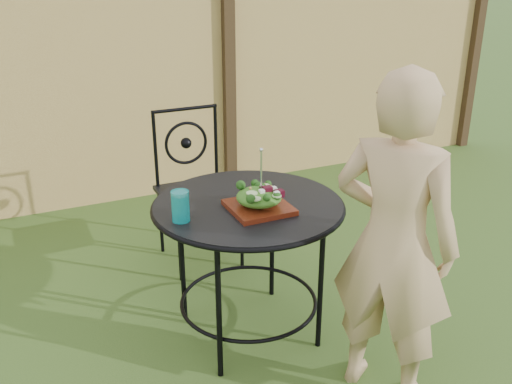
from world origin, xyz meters
TOP-DOWN VIEW (x-y plane):
  - ground at (0.00, 0.00)m, footprint 60.00×60.00m
  - fence at (-0.00, 2.19)m, footprint 8.00×0.12m
  - patio_table at (0.58, 0.16)m, footprint 0.92×0.92m
  - patio_chair at (0.61, 1.04)m, footprint 0.46×0.46m
  - diner at (0.94, -0.47)m, footprint 0.58×0.63m
  - salad_plate at (0.59, 0.06)m, footprint 0.27×0.27m
  - salad at (0.59, 0.06)m, footprint 0.21×0.21m
  - fork at (0.60, 0.06)m, footprint 0.01×0.01m
  - drinking_glass at (0.23, 0.10)m, footprint 0.08×0.08m

SIDE VIEW (x-z plane):
  - ground at x=0.00m, z-range 0.00..0.00m
  - patio_chair at x=0.61m, z-range 0.03..0.98m
  - patio_table at x=0.58m, z-range 0.22..0.95m
  - diner at x=0.94m, z-range 0.00..1.45m
  - salad_plate at x=0.59m, z-range 0.72..0.75m
  - salad at x=0.59m, z-range 0.75..0.83m
  - drinking_glass at x=0.23m, z-range 0.72..0.86m
  - fork at x=0.60m, z-range 0.83..1.01m
  - fence at x=0.00m, z-range 0.00..1.90m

